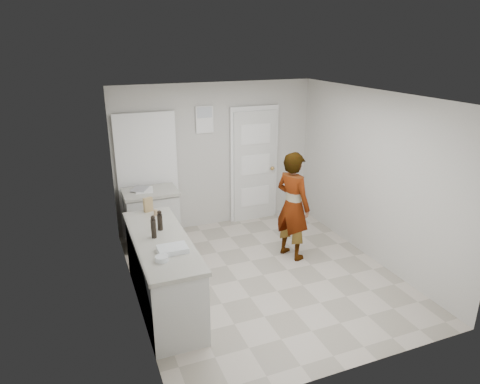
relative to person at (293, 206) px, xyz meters
name	(u,v)px	position (x,y,z in m)	size (l,w,h in m)	color
ground	(263,275)	(-0.64, -0.38, -0.82)	(4.00, 4.00, 0.00)	gray
room_shell	(208,170)	(-0.82, 1.57, 0.20)	(4.00, 4.00, 4.00)	beige
main_counter	(163,275)	(-2.09, -0.58, -0.40)	(0.64, 1.96, 0.93)	silver
side_counter	(152,220)	(-1.89, 1.17, -0.40)	(0.84, 0.61, 0.93)	silver
person	(293,206)	(0.00, 0.00, 0.00)	(0.60, 0.40, 1.65)	silver
cake_mix_box	(148,205)	(-2.07, 0.32, 0.20)	(0.12, 0.06, 0.20)	#9E7E4F
spice_jar	(156,213)	(-2.00, 0.14, 0.14)	(0.05, 0.05, 0.08)	#A3845D
oil_cruet_a	(160,221)	(-2.04, -0.34, 0.22)	(0.07, 0.07, 0.26)	black
oil_cruet_b	(153,227)	(-2.16, -0.53, 0.24)	(0.06, 0.06, 0.28)	black
baking_dish	(173,249)	(-2.03, -0.96, 0.13)	(0.33, 0.23, 0.06)	silver
egg_bowl	(162,258)	(-2.19, -1.13, 0.13)	(0.14, 0.14, 0.05)	silver
papers	(144,190)	(-1.97, 1.22, 0.11)	(0.26, 0.33, 0.01)	white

